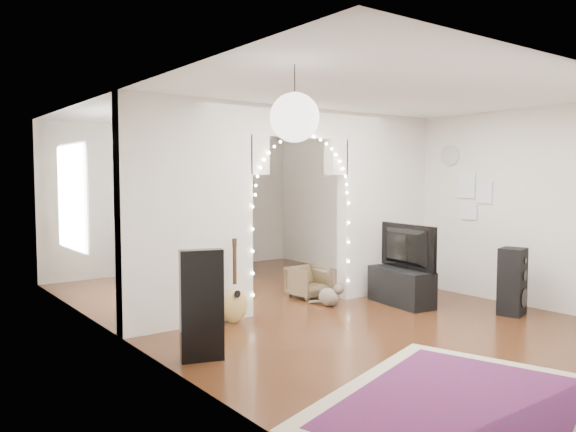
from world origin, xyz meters
TOP-DOWN VIEW (x-y plane):
  - floor at (0.00, 0.00)m, footprint 7.50×7.50m
  - ceiling at (0.00, 0.00)m, footprint 5.00×7.50m
  - wall_back at (0.00, 3.75)m, footprint 5.00×0.02m
  - wall_left at (-2.50, 0.00)m, footprint 0.02×7.50m
  - wall_right at (2.50, 0.00)m, footprint 0.02×7.50m
  - divider_wall at (0.00, 0.00)m, footprint 5.00×0.20m
  - fairy_lights at (0.00, -0.13)m, footprint 1.64×0.04m
  - window at (-2.47, 1.80)m, footprint 0.04×1.20m
  - wall_clock at (2.48, -0.60)m, footprint 0.03×0.31m
  - picture_frames at (2.48, -1.00)m, footprint 0.02×0.50m
  - paper_lantern at (-1.90, -2.40)m, footprint 0.40×0.40m
  - ceiling_fan at (0.00, 2.00)m, footprint 1.10×1.10m
  - area_rug at (-1.01, -3.40)m, footprint 2.96×2.55m
  - guitar_case at (-2.14, -1.25)m, footprint 0.43×0.26m
  - acoustic_guitar at (-1.16, -0.25)m, footprint 0.37×0.20m
  - tabby_cat at (0.35, -0.27)m, footprint 0.35×0.51m
  - floor_speaker at (1.91, -2.03)m, footprint 0.40×0.37m
  - media_console at (1.21, -0.78)m, footprint 0.53×1.04m
  - tv at (1.21, -0.78)m, footprint 0.28×1.08m
  - bookcase at (-0.61, 2.53)m, footprint 1.66×0.97m
  - dining_table at (-0.43, 3.39)m, footprint 1.31×0.98m
  - flower_vase at (-0.43, 3.39)m, footprint 0.21×0.21m
  - dining_chair_left at (0.36, 2.52)m, footprint 0.61×0.62m
  - dining_chair_right at (0.46, 0.35)m, footprint 0.53×0.55m

SIDE VIEW (x-z plane):
  - floor at x=0.00m, z-range 0.00..0.00m
  - area_rug at x=-1.01m, z-range 0.00..0.02m
  - tabby_cat at x=0.35m, z-range -0.03..0.32m
  - dining_chair_right at x=0.46m, z-range 0.00..0.46m
  - dining_chair_left at x=0.36m, z-range 0.00..0.50m
  - media_console at x=1.21m, z-range 0.00..0.50m
  - acoustic_guitar at x=-1.16m, z-range -0.06..0.82m
  - floor_speaker at x=1.91m, z-range 0.00..0.86m
  - guitar_case at x=-2.14m, z-range 0.00..1.08m
  - dining_table at x=-0.43m, z-range 0.30..1.06m
  - tv at x=1.21m, z-range 0.50..1.12m
  - bookcase at x=-0.61m, z-range 0.00..1.66m
  - flower_vase at x=-0.43m, z-range 0.76..0.95m
  - wall_back at x=0.00m, z-range 0.00..2.70m
  - wall_left at x=-2.50m, z-range 0.00..2.70m
  - wall_right at x=2.50m, z-range 0.00..2.70m
  - divider_wall at x=0.00m, z-range 0.07..2.77m
  - window at x=-2.47m, z-range 0.80..2.20m
  - picture_frames at x=2.48m, z-range 1.15..1.85m
  - fairy_lights at x=0.00m, z-range 0.75..2.35m
  - wall_clock at x=2.48m, z-range 1.95..2.25m
  - paper_lantern at x=-1.90m, z-range 2.05..2.45m
  - ceiling_fan at x=0.00m, z-range 2.25..2.55m
  - ceiling at x=0.00m, z-range 2.69..2.71m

